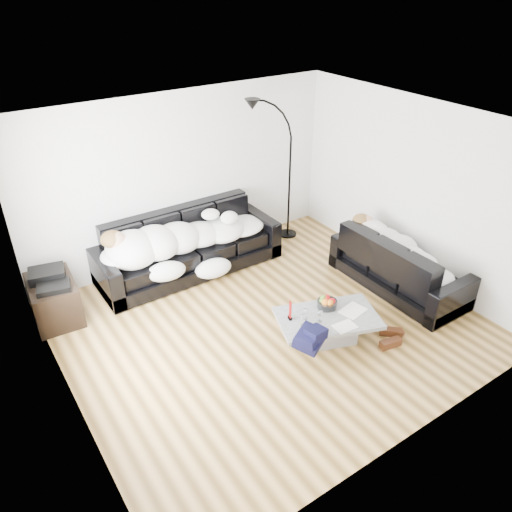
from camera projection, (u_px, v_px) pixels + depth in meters
ground at (269, 324)px, 6.55m from camera, size 5.00×5.00×0.00m
wall_back at (184, 178)px, 7.49m from camera, size 5.00×0.02×2.60m
wall_left at (54, 309)px, 4.68m from camera, size 0.02×4.50×2.60m
wall_right at (413, 191)px, 7.09m from camera, size 0.02×4.50×2.60m
ceiling at (272, 129)px, 5.23m from camera, size 5.00×5.00×0.00m
sofa_back at (189, 244)px, 7.49m from camera, size 2.79×0.96×0.91m
sofa_right at (400, 263)px, 7.11m from camera, size 0.86×2.01×0.81m
sleeper_back at (189, 233)px, 7.35m from camera, size 2.36×0.81×0.47m
sleeper_right at (402, 249)px, 7.00m from camera, size 0.73×1.72×0.42m
teal_cushion at (368, 228)px, 7.37m from camera, size 0.42×0.38×0.20m
coffee_table at (327, 328)px, 6.21m from camera, size 1.40×1.09×0.36m
fruit_bowl at (327, 302)px, 6.24m from camera, size 0.26×0.26×0.15m
wine_glass_a at (305, 314)px, 6.03m from camera, size 0.07×0.07×0.15m
wine_glass_b at (303, 320)px, 5.93m from camera, size 0.07×0.07×0.16m
wine_glass_c at (320, 316)px, 5.99m from camera, size 0.08×0.08×0.16m
candle_left at (291, 311)px, 6.00m from camera, size 0.05×0.05×0.25m
candle_right at (290, 310)px, 6.02m from camera, size 0.06×0.06×0.26m
newspaper_a at (353, 310)px, 6.21m from camera, size 0.36×0.30×0.01m
newspaper_b at (345, 326)px, 5.94m from camera, size 0.29×0.22×0.01m
navy_jacket at (311, 333)px, 5.57m from camera, size 0.43×0.38×0.19m
shoes at (391, 337)px, 6.24m from camera, size 0.57×0.49×0.11m
av_cabinet at (54, 300)px, 6.54m from camera, size 0.62×0.86×0.57m
stereo at (49, 278)px, 6.37m from camera, size 0.50×0.43×0.13m
floor_lamp at (290, 177)px, 8.17m from camera, size 0.83×0.56×2.13m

